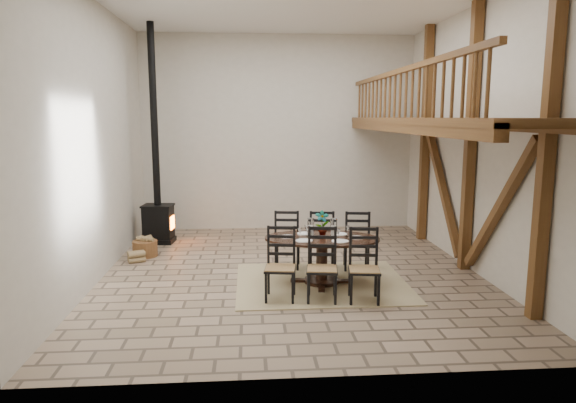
{
  "coord_description": "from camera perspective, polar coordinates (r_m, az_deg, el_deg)",
  "views": [
    {
      "loc": [
        -0.78,
        -9.38,
        2.92
      ],
      "look_at": [
        -0.03,
        0.4,
        1.3
      ],
      "focal_mm": 32.0,
      "sensor_mm": 36.0,
      "label": 1
    }
  ],
  "objects": [
    {
      "name": "dining_table",
      "position": [
        9.14,
        3.77,
        -6.46
      ],
      "size": [
        2.17,
        2.48,
        1.3
      ],
      "rotation": [
        0.0,
        0.0,
        -0.14
      ],
      "color": "black",
      "rests_on": "ground"
    },
    {
      "name": "room_shell",
      "position": [
        9.59,
        7.58,
        9.85
      ],
      "size": [
        7.02,
        8.02,
        5.01
      ],
      "color": "beige",
      "rests_on": "ground"
    },
    {
      "name": "ground",
      "position": [
        9.86,
        0.35,
        -7.87
      ],
      "size": [
        8.0,
        8.0,
        0.0
      ],
      "primitive_type": "plane",
      "color": "gray",
      "rests_on": "ground"
    },
    {
      "name": "log_basket",
      "position": [
        11.32,
        -15.6,
        -4.97
      ],
      "size": [
        0.52,
        0.52,
        0.43
      ],
      "rotation": [
        0.0,
        0.0,
        0.14
      ],
      "color": "brown",
      "rests_on": "ground"
    },
    {
      "name": "log_stack",
      "position": [
        10.92,
        -16.48,
        -5.92
      ],
      "size": [
        0.39,
        0.34,
        0.23
      ],
      "rotation": [
        0.0,
        0.0,
        0.39
      ],
      "color": "#9F8558",
      "rests_on": "ground"
    },
    {
      "name": "wood_stove",
      "position": [
        12.29,
        -14.32,
        0.62
      ],
      "size": [
        0.75,
        0.61,
        5.0
      ],
      "rotation": [
        0.0,
        0.0,
        -0.11
      ],
      "color": "black",
      "rests_on": "ground"
    },
    {
      "name": "rug",
      "position": [
        9.26,
        3.75,
        -8.98
      ],
      "size": [
        3.0,
        2.5,
        0.02
      ],
      "primitive_type": "cube",
      "color": "tan",
      "rests_on": "ground"
    }
  ]
}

